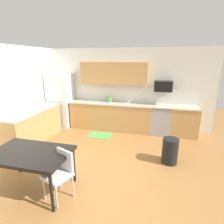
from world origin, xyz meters
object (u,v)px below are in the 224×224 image
refrigerator (61,100)px  microwave (163,86)px  dining_table (30,155)px  chair_near_table (61,171)px  oven_range (161,120)px  kettle (109,100)px  trash_bin (170,151)px

refrigerator → microwave: (3.47, 0.18, 0.60)m
dining_table → chair_near_table: size_ratio=1.65×
microwave → oven_range: bearing=-90.0°
microwave → chair_near_table: (-1.68, -3.45, -1.03)m
oven_range → chair_near_table: 3.74m
oven_range → kettle: size_ratio=4.55×
chair_near_table → trash_bin: chair_near_table is taller
chair_near_table → kettle: bearing=90.7°
refrigerator → chair_near_table: (1.79, -3.27, -0.43)m
dining_table → kettle: size_ratio=7.00×
microwave → trash_bin: microwave is taller
oven_range → chair_near_table: bearing=-116.6°
chair_near_table → trash_bin: size_ratio=1.42×
oven_range → trash_bin: bearing=-83.2°
microwave → trash_bin: 2.24m
dining_table → kettle: 3.42m
oven_range → trash_bin: size_ratio=1.52×
microwave → chair_near_table: size_ratio=0.64×
refrigerator → trash_bin: refrigerator is taller
trash_bin → kettle: (-1.93, 1.81, 0.72)m
kettle → refrigerator: bearing=-175.7°
refrigerator → chair_near_table: refrigerator is taller
refrigerator → trash_bin: bearing=-24.6°
chair_near_table → oven_range: bearing=63.4°
oven_range → chair_near_table: oven_range is taller
oven_range → kettle: (-1.72, 0.05, 0.56)m
microwave → kettle: microwave is taller
oven_range → chair_near_table: size_ratio=1.07×
refrigerator → trash_bin: 4.09m
microwave → dining_table: 4.19m
dining_table → trash_bin: dining_table is taller
trash_bin → chair_near_table: bearing=-139.9°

